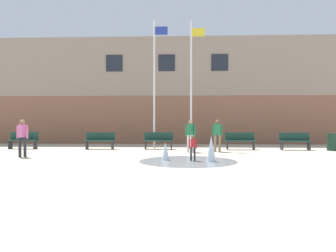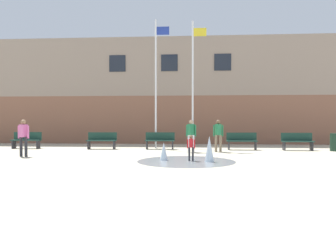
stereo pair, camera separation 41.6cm
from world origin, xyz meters
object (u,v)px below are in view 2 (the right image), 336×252
at_px(park_bench_under_left_flagpole, 102,140).
at_px(adult_near_bench, 23,135).
at_px(park_bench_far_left, 27,140).
at_px(adult_in_red, 191,133).
at_px(park_bench_near_trashcan, 242,141).
at_px(adult_watching, 218,133).
at_px(child_in_fountain, 191,146).
at_px(trash_can, 336,142).
at_px(flagpole_left, 156,80).
at_px(park_bench_far_right, 297,141).
at_px(flagpole_right, 193,81).
at_px(park_bench_center, 160,140).

relative_size(park_bench_under_left_flagpole, adult_near_bench, 1.01).
bearing_deg(park_bench_far_left, adult_in_red, -9.17).
relative_size(park_bench_under_left_flagpole, park_bench_near_trashcan, 1.00).
bearing_deg(adult_watching, park_bench_far_left, -115.92).
bearing_deg(child_in_fountain, park_bench_near_trashcan, -17.25).
xyz_separation_m(adult_in_red, adult_near_bench, (-7.19, -2.58, 0.00)).
xyz_separation_m(park_bench_under_left_flagpole, trash_can, (12.22, -0.38, -0.03)).
distance_m(park_bench_under_left_flagpole, flagpole_left, 4.49).
bearing_deg(park_bench_far_right, park_bench_near_trashcan, 177.20).
xyz_separation_m(park_bench_far_left, adult_in_red, (9.16, -1.48, 0.45)).
height_order(park_bench_far_right, trash_can, park_bench_far_right).
bearing_deg(adult_watching, flagpole_right, -165.47).
distance_m(park_bench_far_left, flagpole_right, 9.86).
relative_size(park_bench_under_left_flagpole, child_in_fountain, 1.62).
bearing_deg(trash_can, park_bench_center, 176.53).
height_order(park_bench_under_left_flagpole, trash_can, park_bench_under_left_flagpole).
bearing_deg(park_bench_center, park_bench_far_left, -179.34).
bearing_deg(adult_watching, trash_can, 79.91).
distance_m(park_bench_under_left_flagpole, flagpole_right, 6.00).
bearing_deg(park_bench_near_trashcan, park_bench_far_right, -2.80).
relative_size(park_bench_near_trashcan, trash_can, 1.78).
xyz_separation_m(park_bench_center, child_in_fountain, (1.69, -5.19, 0.10)).
bearing_deg(park_bench_under_left_flagpole, flagpole_right, 6.85).
bearing_deg(park_bench_under_left_flagpole, child_in_fountain, -45.92).
xyz_separation_m(park_bench_far_right, flagpole_left, (-7.47, 0.67, 3.34)).
bearing_deg(flagpole_left, park_bench_center, -60.85).
relative_size(park_bench_far_right, flagpole_left, 0.22).
distance_m(park_bench_center, flagpole_left, 3.38).
distance_m(park_bench_under_left_flagpole, adult_watching, 6.35).
height_order(park_bench_near_trashcan, adult_near_bench, adult_near_bench).
bearing_deg(adult_near_bench, trash_can, 114.71).
height_order(park_bench_under_left_flagpole, adult_watching, adult_watching).
bearing_deg(park_bench_center, park_bench_near_trashcan, -1.32).
relative_size(park_bench_center, adult_watching, 1.01).
xyz_separation_m(park_bench_near_trashcan, adult_watching, (-1.36, -1.34, 0.45)).
bearing_deg(trash_can, park_bench_far_right, 170.38).
relative_size(adult_near_bench, child_in_fountain, 1.61).
distance_m(park_bench_center, park_bench_far_right, 7.23).
height_order(park_bench_center, adult_in_red, adult_in_red).
height_order(park_bench_far_left, trash_can, park_bench_far_left).
xyz_separation_m(adult_watching, trash_can, (6.02, 0.90, -0.48)).
relative_size(park_bench_far_left, park_bench_center, 1.00).
height_order(park_bench_center, park_bench_far_right, same).
xyz_separation_m(adult_watching, flagpole_right, (-1.22, 1.87, 2.83)).
relative_size(child_in_fountain, flagpole_right, 0.14).
height_order(park_bench_center, adult_near_bench, adult_near_bench).
distance_m(park_bench_far_left, park_bench_center, 7.47).
xyz_separation_m(park_bench_under_left_flagpole, adult_watching, (6.20, -1.27, 0.45)).
height_order(park_bench_near_trashcan, park_bench_far_right, same).
xyz_separation_m(park_bench_far_right, adult_near_bench, (-12.73, -3.91, 0.45)).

